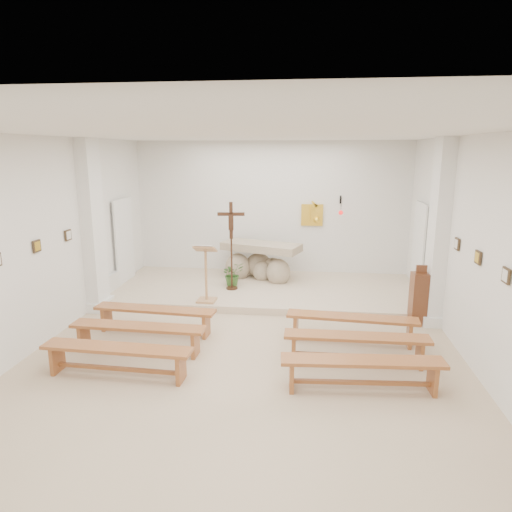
# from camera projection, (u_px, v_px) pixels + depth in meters

# --- Properties ---
(ground) EXTENTS (7.00, 10.00, 0.00)m
(ground) POSITION_uv_depth(u_px,v_px,m) (244.00, 359.00, 7.31)
(ground) COLOR #CCB394
(ground) RESTS_ON ground
(wall_left) EXTENTS (0.02, 10.00, 3.50)m
(wall_left) POSITION_uv_depth(u_px,v_px,m) (28.00, 247.00, 7.31)
(wall_left) COLOR silver
(wall_left) RESTS_ON ground
(wall_right) EXTENTS (0.02, 10.00, 3.50)m
(wall_right) POSITION_uv_depth(u_px,v_px,m) (485.00, 259.00, 6.51)
(wall_right) COLOR silver
(wall_right) RESTS_ON ground
(wall_back) EXTENTS (7.00, 0.02, 3.50)m
(wall_back) POSITION_uv_depth(u_px,v_px,m) (271.00, 210.00, 11.74)
(wall_back) COLOR silver
(wall_back) RESTS_ON ground
(ceiling) EXTENTS (7.00, 10.00, 0.02)m
(ceiling) POSITION_uv_depth(u_px,v_px,m) (242.00, 134.00, 6.52)
(ceiling) COLOR silver
(ceiling) RESTS_ON wall_back
(sanctuary_platform) EXTENTS (6.98, 3.00, 0.15)m
(sanctuary_platform) POSITION_uv_depth(u_px,v_px,m) (265.00, 290.00, 10.67)
(sanctuary_platform) COLOR beige
(sanctuary_platform) RESTS_ON ground
(pilaster_left) EXTENTS (0.26, 0.55, 3.50)m
(pilaster_left) POSITION_uv_depth(u_px,v_px,m) (93.00, 227.00, 9.23)
(pilaster_left) COLOR white
(pilaster_left) RESTS_ON ground
(pilaster_right) EXTENTS (0.26, 0.55, 3.50)m
(pilaster_right) POSITION_uv_depth(u_px,v_px,m) (438.00, 234.00, 8.46)
(pilaster_right) COLOR white
(pilaster_right) RESTS_ON ground
(gold_wall_relief) EXTENTS (0.55, 0.04, 0.55)m
(gold_wall_relief) POSITION_uv_depth(u_px,v_px,m) (312.00, 215.00, 11.61)
(gold_wall_relief) COLOR yellow
(gold_wall_relief) RESTS_ON wall_back
(sanctuary_lamp) EXTENTS (0.11, 0.36, 0.44)m
(sanctuary_lamp) POSITION_uv_depth(u_px,v_px,m) (341.00, 210.00, 11.25)
(sanctuary_lamp) COLOR black
(sanctuary_lamp) RESTS_ON wall_back
(station_frame_left_mid) EXTENTS (0.03, 0.20, 0.20)m
(station_frame_left_mid) POSITION_uv_depth(u_px,v_px,m) (37.00, 246.00, 7.51)
(station_frame_left_mid) COLOR #3B2B1A
(station_frame_left_mid) RESTS_ON wall_left
(station_frame_left_rear) EXTENTS (0.03, 0.20, 0.20)m
(station_frame_left_rear) POSITION_uv_depth(u_px,v_px,m) (68.00, 235.00, 8.47)
(station_frame_left_rear) COLOR #3B2B1A
(station_frame_left_rear) RESTS_ON wall_left
(station_frame_right_front) EXTENTS (0.03, 0.20, 0.20)m
(station_frame_right_front) POSITION_uv_depth(u_px,v_px,m) (506.00, 275.00, 5.75)
(station_frame_right_front) COLOR #3B2B1A
(station_frame_right_front) RESTS_ON wall_right
(station_frame_right_mid) EXTENTS (0.03, 0.20, 0.20)m
(station_frame_right_mid) POSITION_uv_depth(u_px,v_px,m) (478.00, 257.00, 6.71)
(station_frame_right_mid) COLOR #3B2B1A
(station_frame_right_mid) RESTS_ON wall_right
(station_frame_right_rear) EXTENTS (0.03, 0.20, 0.20)m
(station_frame_right_rear) POSITION_uv_depth(u_px,v_px,m) (457.00, 244.00, 7.68)
(station_frame_right_rear) COLOR #3B2B1A
(station_frame_right_rear) RESTS_ON wall_right
(radiator_left) EXTENTS (0.10, 0.85, 0.52)m
(radiator_left) POSITION_uv_depth(u_px,v_px,m) (110.00, 287.00, 10.25)
(radiator_left) COLOR silver
(radiator_left) RESTS_ON ground
(radiator_right) EXTENTS (0.10, 0.85, 0.52)m
(radiator_right) POSITION_uv_depth(u_px,v_px,m) (426.00, 298.00, 9.47)
(radiator_right) COLOR silver
(radiator_right) RESTS_ON ground
(altar) EXTENTS (2.05, 1.32, 0.99)m
(altar) POSITION_uv_depth(u_px,v_px,m) (260.00, 264.00, 11.26)
(altar) COLOR tan
(altar) RESTS_ON sanctuary_platform
(lectern) EXTENTS (0.46, 0.40, 1.25)m
(lectern) POSITION_uv_depth(u_px,v_px,m) (206.00, 273.00, 9.47)
(lectern) COLOR tan
(lectern) RESTS_ON sanctuary_platform
(crucifix_stand) EXTENTS (0.60, 0.26, 2.00)m
(crucifix_stand) POSITION_uv_depth(u_px,v_px,m) (231.00, 240.00, 10.22)
(crucifix_stand) COLOR #3E2413
(crucifix_stand) RESTS_ON sanctuary_platform
(potted_plant) EXTENTS (0.67, 0.65, 0.56)m
(potted_plant) POSITION_uv_depth(u_px,v_px,m) (233.00, 274.00, 10.68)
(potted_plant) COLOR #346026
(potted_plant) RESTS_ON sanctuary_platform
(donation_pedestal) EXTENTS (0.33, 0.33, 1.16)m
(donation_pedestal) POSITION_uv_depth(u_px,v_px,m) (419.00, 298.00, 8.67)
(donation_pedestal) COLOR brown
(donation_pedestal) RESTS_ON ground
(bench_left_front) EXTENTS (2.26, 0.51, 0.47)m
(bench_left_front) POSITION_uv_depth(u_px,v_px,m) (155.00, 314.00, 8.28)
(bench_left_front) COLOR #9B562D
(bench_left_front) RESTS_ON ground
(bench_right_front) EXTENTS (2.26, 0.53, 0.47)m
(bench_right_front) POSITION_uv_depth(u_px,v_px,m) (352.00, 323.00, 7.88)
(bench_right_front) COLOR #9B562D
(bench_right_front) RESTS_ON ground
(bench_left_second) EXTENTS (2.25, 0.43, 0.47)m
(bench_left_second) POSITION_uv_depth(u_px,v_px,m) (138.00, 332.00, 7.47)
(bench_left_second) COLOR #9B562D
(bench_left_second) RESTS_ON ground
(bench_right_second) EXTENTS (2.24, 0.37, 0.47)m
(bench_right_second) POSITION_uv_depth(u_px,v_px,m) (356.00, 342.00, 7.07)
(bench_right_second) COLOR #9B562D
(bench_right_second) RESTS_ON ground
(bench_left_third) EXTENTS (2.25, 0.45, 0.47)m
(bench_left_third) POSITION_uv_depth(u_px,v_px,m) (117.00, 354.00, 6.66)
(bench_left_third) COLOR #9B562D
(bench_left_third) RESTS_ON ground
(bench_right_third) EXTENTS (2.25, 0.50, 0.47)m
(bench_right_third) POSITION_uv_depth(u_px,v_px,m) (362.00, 367.00, 6.26)
(bench_right_third) COLOR #9B562D
(bench_right_third) RESTS_ON ground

